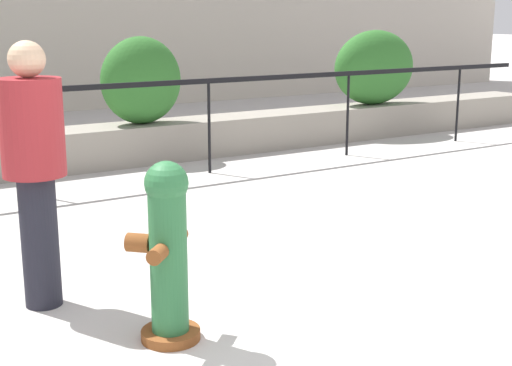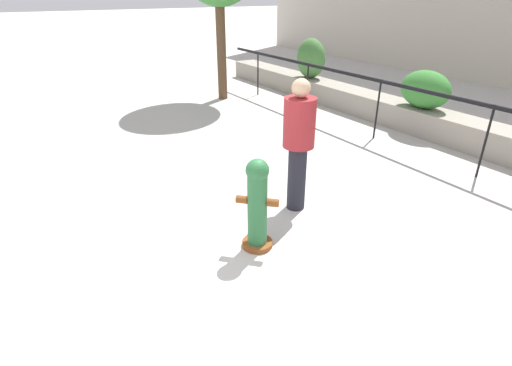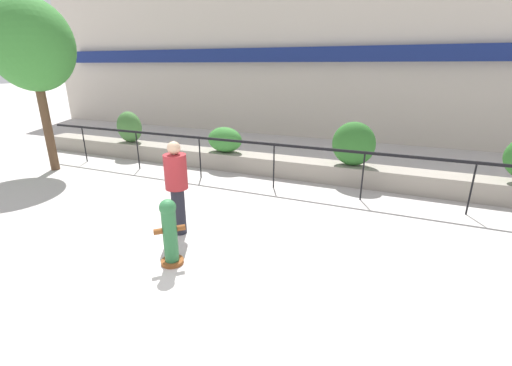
{
  "view_description": "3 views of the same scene",
  "coord_description": "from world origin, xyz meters",
  "px_view_note": "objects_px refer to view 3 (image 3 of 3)",
  "views": [
    {
      "loc": [
        -1.9,
        -2.62,
        1.87
      ],
      "look_at": [
        0.51,
        1.22,
        0.81
      ],
      "focal_mm": 50.0,
      "sensor_mm": 36.0,
      "label": 1
    },
    {
      "loc": [
        2.97,
        -1.08,
        2.67
      ],
      "look_at": [
        -0.6,
        1.17,
        0.61
      ],
      "focal_mm": 28.0,
      "sensor_mm": 36.0,
      "label": 2
    },
    {
      "loc": [
        2.78,
        -2.84,
        2.95
      ],
      "look_at": [
        0.42,
        2.75,
        0.86
      ],
      "focal_mm": 24.0,
      "sensor_mm": 36.0,
      "label": 3
    }
  ],
  "objects_px": {
    "hedge_bush_2": "(354,144)",
    "hedge_bush_0": "(129,127)",
    "street_tree": "(31,46)",
    "fire_hydrant": "(170,232)",
    "pedestrian": "(177,183)",
    "hedge_bush_1": "(225,140)"
  },
  "relations": [
    {
      "from": "fire_hydrant",
      "to": "pedestrian",
      "type": "distance_m",
      "value": 1.13
    },
    {
      "from": "hedge_bush_1",
      "to": "fire_hydrant",
      "type": "xyz_separation_m",
      "value": [
        1.69,
        -5.03,
        -0.32
      ]
    },
    {
      "from": "hedge_bush_0",
      "to": "hedge_bush_1",
      "type": "distance_m",
      "value": 3.59
    },
    {
      "from": "hedge_bush_2",
      "to": "fire_hydrant",
      "type": "height_order",
      "value": "hedge_bush_2"
    },
    {
      "from": "hedge_bush_1",
      "to": "hedge_bush_2",
      "type": "xyz_separation_m",
      "value": [
        3.7,
        0.0,
        0.19
      ]
    },
    {
      "from": "fire_hydrant",
      "to": "pedestrian",
      "type": "xyz_separation_m",
      "value": [
        -0.49,
        0.92,
        0.44
      ]
    },
    {
      "from": "hedge_bush_1",
      "to": "fire_hydrant",
      "type": "bearing_deg",
      "value": -71.39
    },
    {
      "from": "fire_hydrant",
      "to": "pedestrian",
      "type": "bearing_deg",
      "value": 117.88
    },
    {
      "from": "hedge_bush_0",
      "to": "pedestrian",
      "type": "xyz_separation_m",
      "value": [
        4.79,
        -4.11,
        -0.02
      ]
    },
    {
      "from": "street_tree",
      "to": "hedge_bush_1",
      "type": "bearing_deg",
      "value": 24.69
    },
    {
      "from": "street_tree",
      "to": "hedge_bush_0",
      "type": "bearing_deg",
      "value": 63.99
    },
    {
      "from": "hedge_bush_2",
      "to": "hedge_bush_0",
      "type": "bearing_deg",
      "value": 180.0
    },
    {
      "from": "street_tree",
      "to": "pedestrian",
      "type": "distance_m",
      "value": 6.63
    },
    {
      "from": "hedge_bush_2",
      "to": "pedestrian",
      "type": "xyz_separation_m",
      "value": [
        -2.49,
        -4.11,
        -0.07
      ]
    },
    {
      "from": "hedge_bush_2",
      "to": "street_tree",
      "type": "height_order",
      "value": "street_tree"
    },
    {
      "from": "hedge_bush_2",
      "to": "street_tree",
      "type": "bearing_deg",
      "value": -165.68
    },
    {
      "from": "hedge_bush_0",
      "to": "pedestrian",
      "type": "distance_m",
      "value": 6.32
    },
    {
      "from": "hedge_bush_1",
      "to": "fire_hydrant",
      "type": "height_order",
      "value": "hedge_bush_1"
    },
    {
      "from": "hedge_bush_0",
      "to": "street_tree",
      "type": "xyz_separation_m",
      "value": [
        -1.04,
        -2.12,
        2.43
      ]
    },
    {
      "from": "pedestrian",
      "to": "hedge_bush_1",
      "type": "bearing_deg",
      "value": 106.37
    },
    {
      "from": "hedge_bush_1",
      "to": "street_tree",
      "type": "relative_size",
      "value": 0.23
    },
    {
      "from": "hedge_bush_2",
      "to": "street_tree",
      "type": "distance_m",
      "value": 8.91
    }
  ]
}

